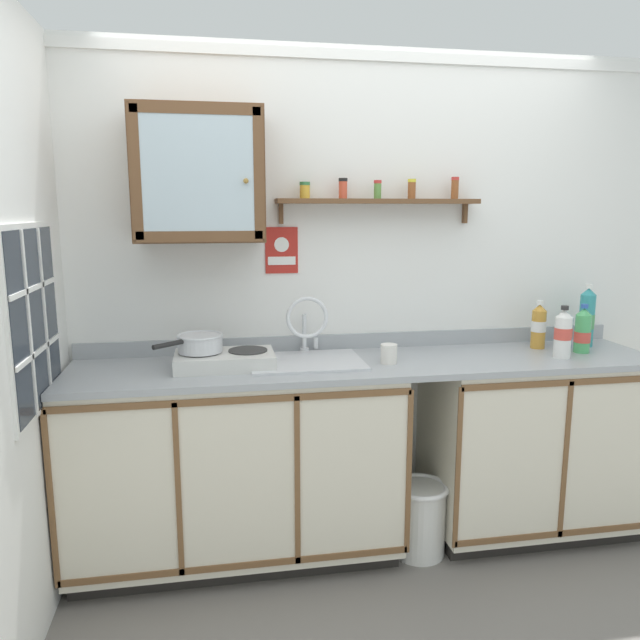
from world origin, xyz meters
The scene contains 20 objects.
floor centered at (0.00, 0.00, 0.00)m, with size 5.91×5.91×0.00m, color slate.
back_wall centered at (0.00, 0.63, 1.25)m, with size 3.51×0.07×2.49m.
lower_cabinet_run centered at (-0.66, 0.32, 0.47)m, with size 1.57×0.59×0.94m.
lower_cabinet_run_right centered at (0.89, 0.32, 0.47)m, with size 1.11×0.59×0.94m.
countertop centered at (0.00, 0.32, 0.95)m, with size 2.87×0.61×0.03m, color #9EA3A8.
backsplash centered at (0.00, 0.60, 1.01)m, with size 2.87×0.02×0.08m, color #9EA3A8.
sink centered at (-0.31, 0.36, 0.97)m, with size 0.54×0.45×0.40m.
hot_plate_stove centered at (-0.70, 0.32, 1.01)m, with size 0.46×0.28×0.08m.
saucepan centered at (-0.82, 0.34, 1.09)m, with size 0.31×0.28×0.08m.
bottle_detergent_teal_0 centered at (1.22, 0.43, 1.12)m, with size 0.08×0.08×0.34m.
bottle_opaque_white_1 centered at (0.95, 0.22, 1.09)m, with size 0.08×0.08×0.26m.
bottle_soda_green_2 centered at (1.11, 0.30, 1.08)m, with size 0.08×0.08×0.25m.
bottle_water_blue_3 centered at (1.09, 0.42, 1.07)m, with size 0.08×0.08×0.22m.
bottle_juice_amber_4 centered at (0.94, 0.43, 1.09)m, with size 0.08×0.08×0.25m.
mug centered at (0.07, 0.26, 1.02)m, with size 0.10×0.10×0.09m.
wall_cabinet centered at (-0.80, 0.47, 1.85)m, with size 0.59×0.30×0.61m.
spice_shelf centered at (0.08, 0.54, 1.75)m, with size 1.03×0.14×0.23m.
warning_sign centered at (-0.40, 0.60, 1.49)m, with size 0.17×0.01×0.23m.
window centered at (-1.45, 0.06, 1.27)m, with size 0.03×0.66×0.75m.
trash_bin centered at (0.23, 0.19, 0.19)m, with size 0.29×0.29×0.37m.
Camera 1 is at (-0.74, -2.46, 1.70)m, focal length 33.98 mm.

